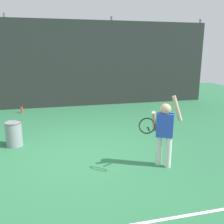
{
  "coord_description": "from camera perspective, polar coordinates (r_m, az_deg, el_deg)",
  "views": [
    {
      "loc": [
        -0.47,
        -4.72,
        2.11
      ],
      "look_at": [
        0.75,
        0.21,
        0.85
      ],
      "focal_mm": 39.73,
      "sensor_mm": 36.0,
      "label": 1
    }
  ],
  "objects": [
    {
      "name": "water_bottle",
      "position": [
        9.15,
        -20.05,
        0.46
      ],
      "size": [
        0.07,
        0.07,
        0.22
      ],
      "primitive_type": "cylinder",
      "color": "#D83F33",
      "rests_on": "ground"
    },
    {
      "name": "fence_post_3",
      "position": [
        11.42,
        19.01,
        11.06
      ],
      "size": [
        0.09,
        0.09,
        3.37
      ],
      "primitive_type": "cylinder",
      "color": "slate",
      "rests_on": "ground"
    },
    {
      "name": "ground_plane",
      "position": [
        5.2,
        -7.59,
        -10.17
      ],
      "size": [
        20.0,
        20.0,
        0.0
      ],
      "primitive_type": "plane",
      "color": "#2D7247"
    },
    {
      "name": "ball_hopper",
      "position": [
        6.04,
        -21.66,
        -4.65
      ],
      "size": [
        0.38,
        0.38,
        0.56
      ],
      "color": "gray",
      "rests_on": "ground"
    },
    {
      "name": "back_fence_windscreen",
      "position": [
        9.59,
        -11.21,
        10.68
      ],
      "size": [
        11.62,
        0.08,
        3.22
      ],
      "primitive_type": "cube",
      "color": "#282D2B",
      "rests_on": "ground"
    },
    {
      "name": "fence_post_2",
      "position": [
        9.92,
        -0.08,
        11.47
      ],
      "size": [
        0.09,
        0.09,
        3.37
      ],
      "primitive_type": "cylinder",
      "color": "slate",
      "rests_on": "ground"
    },
    {
      "name": "fence_post_1",
      "position": [
        9.74,
        -22.58,
        10.38
      ],
      "size": [
        0.09,
        0.09,
        3.37
      ],
      "primitive_type": "cylinder",
      "color": "slate",
      "rests_on": "ground"
    },
    {
      "name": "tennis_player",
      "position": [
        4.61,
        11.89,
        -3.88
      ],
      "size": [
        0.88,
        0.54,
        1.35
      ],
      "rotation": [
        0.0,
        0.0,
        -0.53
      ],
      "color": "silver",
      "rests_on": "ground"
    }
  ]
}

